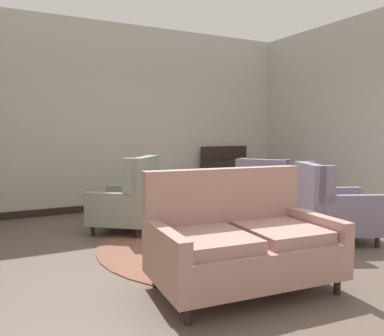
% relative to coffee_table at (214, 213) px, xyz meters
% --- Properties ---
extents(ground, '(8.91, 8.91, 0.00)m').
position_rel_coffee_table_xyz_m(ground, '(-0.05, -0.50, -0.36)').
color(ground, brown).
extents(wall_back, '(6.23, 0.08, 3.30)m').
position_rel_coffee_table_xyz_m(wall_back, '(-0.05, 2.68, 1.29)').
color(wall_back, '#BCB7AD').
rests_on(wall_back, ground).
extents(wall_right, '(0.08, 4.46, 3.30)m').
position_rel_coffee_table_xyz_m(wall_right, '(2.98, 0.45, 1.29)').
color(wall_right, '#BCB7AD').
rests_on(wall_right, ground).
extents(baseboard_back, '(6.07, 0.03, 0.12)m').
position_rel_coffee_table_xyz_m(baseboard_back, '(-0.05, 2.62, -0.30)').
color(baseboard_back, black).
rests_on(baseboard_back, ground).
extents(area_rug, '(2.96, 2.96, 0.01)m').
position_rel_coffee_table_xyz_m(area_rug, '(-0.05, -0.20, -0.35)').
color(area_rug, brown).
rests_on(area_rug, ground).
extents(coffee_table, '(0.86, 0.86, 0.44)m').
position_rel_coffee_table_xyz_m(coffee_table, '(0.00, 0.00, 0.00)').
color(coffee_table, black).
rests_on(coffee_table, ground).
extents(porcelain_vase, '(0.19, 0.19, 0.29)m').
position_rel_coffee_table_xyz_m(porcelain_vase, '(0.06, -0.02, 0.21)').
color(porcelain_vase, '#4C7A66').
rests_on(porcelain_vase, coffee_table).
extents(settee, '(1.66, 1.05, 1.05)m').
position_rel_coffee_table_xyz_m(settee, '(-0.59, -1.44, 0.06)').
color(settee, tan).
rests_on(settee, ground).
extents(armchair_far_left, '(1.12, 1.12, 1.06)m').
position_rel_coffee_table_xyz_m(armchair_far_left, '(-0.79, 0.96, 0.08)').
color(armchair_far_left, gray).
rests_on(armchair_far_left, ground).
extents(armchair_near_sideboard, '(1.14, 1.07, 1.00)m').
position_rel_coffee_table_xyz_m(armchair_near_sideboard, '(1.30, -0.70, 0.06)').
color(armchair_near_sideboard, slate).
rests_on(armchair_near_sideboard, ground).
extents(armchair_near_window, '(1.16, 1.13, 0.99)m').
position_rel_coffee_table_xyz_m(armchair_near_window, '(1.28, 0.55, 0.06)').
color(armchair_near_window, slate).
rests_on(armchair_near_window, ground).
extents(side_table, '(0.47, 0.47, 0.68)m').
position_rel_coffee_table_xyz_m(side_table, '(1.04, 0.04, 0.05)').
color(side_table, black).
rests_on(side_table, ground).
extents(sideboard, '(1.07, 0.35, 1.11)m').
position_rel_coffee_table_xyz_m(sideboard, '(1.77, 2.38, 0.12)').
color(sideboard, black).
rests_on(sideboard, ground).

